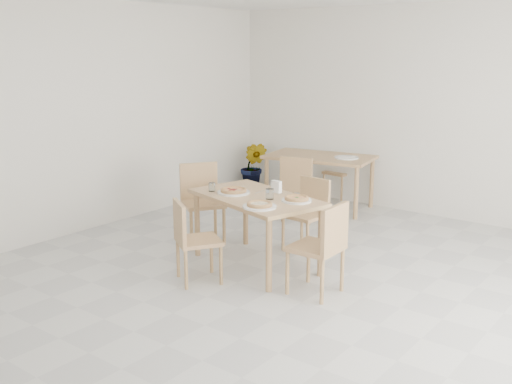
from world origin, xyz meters
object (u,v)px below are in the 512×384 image
Objects in this scene: pizza_pepperoni at (234,190)px; second_table at (320,162)px; chair_back_n at (342,168)px; pizza_mushroom at (260,204)px; napkin_holder at (276,188)px; plate_pepperoni at (234,192)px; chair_south at (191,236)px; chair_back_s at (299,184)px; main_table at (256,204)px; pizza_margherita at (297,198)px; chair_east at (323,243)px; plate_mushroom at (260,207)px; plate_margherita at (297,200)px; potted_plant at (254,166)px; tumbler_b at (212,187)px; tumbler_a at (270,194)px; chair_north at (309,209)px; plate_empty at (346,158)px; chair_west at (201,196)px.

pizza_pepperoni reaches higher than second_table.
pizza_pepperoni is 0.43× the size of chair_back_n.
pizza_mushroom is 2.07× the size of napkin_holder.
plate_pepperoni is 3.27m from chair_back_n.
chair_south is 0.92× the size of chair_back_s.
pizza_margherita reaches higher than main_table.
chair_east reaches higher than pizza_margherita.
plate_pepperoni is at bearing 152.98° from pizza_mushroom.
chair_back_s is at bearing 100.42° from pizza_pepperoni.
napkin_holder is (0.11, 0.21, 0.16)m from main_table.
plate_margherita is at bearing 70.42° from plate_mushroom.
potted_plant is (-1.38, 0.25, -0.27)m from second_table.
tumbler_b is (-0.80, 0.21, 0.04)m from plate_mushroom.
plate_pepperoni is (-0.56, 0.29, 0.00)m from plate_mushroom.
tumbler_a is 3.56m from potted_plant.
chair_back_s is at bearing -142.09° from chair_east.
pizza_mushroom and pizza_pepperoni have the same top height.
main_table is 1.74m from chair_back_s.
plate_empty is at bearing 110.15° from chair_north.
chair_west is 2.72× the size of pizza_pepperoni.
chair_north is 1.84m from second_table.
napkin_holder is 1.61m from chair_back_s.
plate_pepperoni is (0.79, -0.35, 0.23)m from chair_west.
plate_empty is (-1.30, 2.70, 0.25)m from chair_east.
tumbler_a is 2.54m from plate_empty.
tumbler_b is at bearing -59.72° from potted_plant.
tumbler_a is 0.12× the size of chair_back_s.
chair_back_n is at bearing 113.85° from napkin_holder.
main_table is 0.29m from pizza_pepperoni.
chair_west is 3.05× the size of plate_margherita.
tumbler_a is at bearing 101.56° from chair_back_s.
tumbler_a is 1.85m from chair_back_s.
plate_mushroom is 0.44m from pizza_margherita.
chair_west is 1.04× the size of chair_east.
chair_back_s is (-0.67, 1.43, -0.31)m from napkin_holder.
tumbler_b is at bearing -168.16° from plate_margherita.
chair_north is at bearing 98.56° from pizza_mushroom.
chair_south is 1.05× the size of chair_back_n.
pizza_pepperoni is 1.74m from chair_back_s.
chair_south reaches higher than plate_empty.
pizza_mushroom is 2.94m from second_table.
chair_west is at bearing 171.53° from plate_margherita.
pizza_mushroom is at bearing -79.54° from second_table.
chair_west is 1.53m from pizza_margherita.
chair_east is 3.14m from second_table.
tumbler_b reaches higher than plate_empty.
chair_north is 5.93× the size of napkin_holder.
chair_north is at bearing 93.83° from tumbler_a.
tumbler_a reaches higher than plate_mushroom.
chair_north is 2.50× the size of plate_mushroom.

